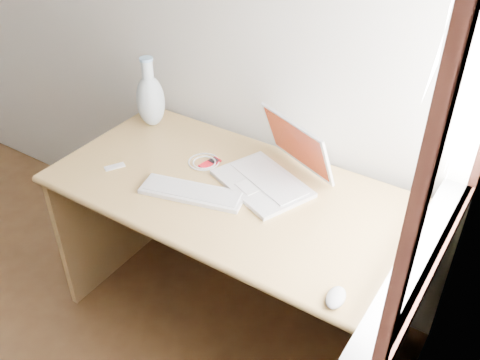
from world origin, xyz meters
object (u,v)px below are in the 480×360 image
Objects in this scene: desk at (244,220)px; laptop at (269,168)px; external_keyboard at (192,193)px; vase at (150,99)px.

desk is 3.32× the size of laptop.
vase reaches higher than external_keyboard.
vase reaches higher than laptop.
desk is 0.32m from external_keyboard.
external_keyboard is (-0.11, -0.20, 0.22)m from desk.
laptop is 1.03× the size of external_keyboard.
laptop is at bearing -7.27° from vase.
desk is at bearing -12.49° from vase.
desk is 0.29m from laptop.
desk is at bearing -129.28° from laptop.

